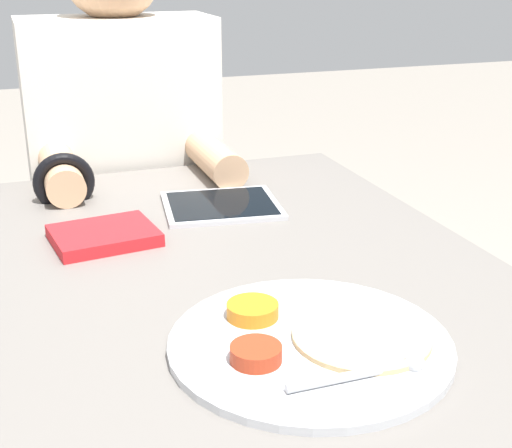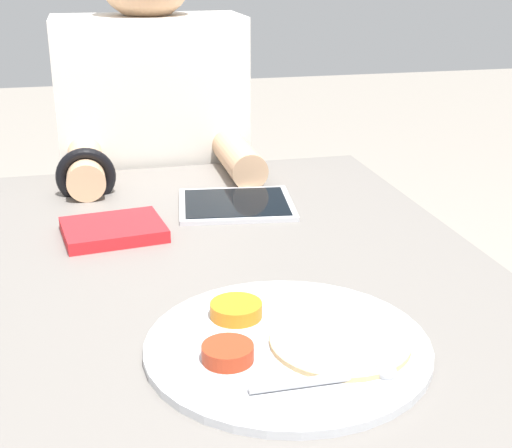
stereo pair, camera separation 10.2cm
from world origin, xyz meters
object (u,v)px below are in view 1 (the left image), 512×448
at_px(thali_tray, 311,342).
at_px(red_notebook, 104,236).
at_px(tablet_device, 221,205).
at_px(person_diner, 128,219).

bearing_deg(thali_tray, red_notebook, 113.61).
bearing_deg(tablet_device, red_notebook, -157.39).
xyz_separation_m(tablet_device, person_diner, (-0.11, 0.40, -0.15)).
bearing_deg(person_diner, red_notebook, -103.06).
height_order(red_notebook, person_diner, person_diner).
height_order(thali_tray, person_diner, person_diner).
distance_m(thali_tray, red_notebook, 0.44).
distance_m(red_notebook, tablet_device, 0.24).
bearing_deg(person_diner, thali_tray, -85.95).
relative_size(thali_tray, person_diner, 0.27).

